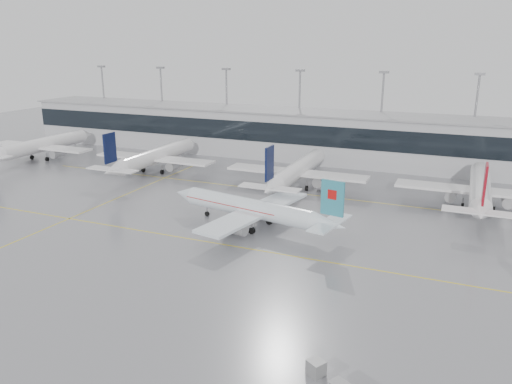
% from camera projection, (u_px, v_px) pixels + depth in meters
% --- Properties ---
extents(ground, '(320.00, 320.00, 0.00)m').
position_uv_depth(ground, '(225.00, 245.00, 74.86)').
color(ground, gray).
rests_on(ground, ground).
extents(taxi_line_main, '(120.00, 0.25, 0.01)m').
position_uv_depth(taxi_line_main, '(225.00, 245.00, 74.86)').
color(taxi_line_main, yellow).
rests_on(taxi_line_main, ground).
extents(taxi_line_north, '(120.00, 0.25, 0.01)m').
position_uv_depth(taxi_line_north, '(291.00, 192.00, 101.34)').
color(taxi_line_north, yellow).
rests_on(taxi_line_north, ground).
extents(taxi_line_cross, '(0.25, 60.00, 0.01)m').
position_uv_depth(taxi_line_cross, '(124.00, 195.00, 99.36)').
color(taxi_line_cross, yellow).
rests_on(taxi_line_cross, ground).
extents(terminal, '(180.00, 15.00, 12.00)m').
position_uv_depth(terminal, '(332.00, 138.00, 127.88)').
color(terminal, '#A9AAAD').
rests_on(terminal, ground).
extents(terminal_glass, '(180.00, 0.20, 5.00)m').
position_uv_depth(terminal_glass, '(324.00, 137.00, 120.80)').
color(terminal_glass, black).
rests_on(terminal_glass, ground).
extents(terminal_roof, '(182.00, 16.00, 0.40)m').
position_uv_depth(terminal_roof, '(333.00, 113.00, 126.13)').
color(terminal_roof, gray).
rests_on(terminal_roof, ground).
extents(light_masts, '(156.40, 1.00, 22.60)m').
position_uv_depth(light_masts, '(339.00, 106.00, 131.10)').
color(light_masts, gray).
rests_on(light_masts, ground).
extents(air_canada_jet, '(33.17, 26.05, 10.11)m').
position_uv_depth(air_canada_jet, '(255.00, 209.00, 80.94)').
color(air_canada_jet, white).
rests_on(air_canada_jet, ground).
extents(parked_jet_a, '(29.64, 36.96, 11.72)m').
position_uv_depth(parked_jet_a, '(42.00, 145.00, 129.81)').
color(parked_jet_a, white).
rests_on(parked_jet_a, ground).
extents(parked_jet_b, '(29.64, 36.96, 11.72)m').
position_uv_depth(parked_jet_b, '(155.00, 157.00, 116.68)').
color(parked_jet_b, white).
rests_on(parked_jet_b, ground).
extents(parked_jet_c, '(29.64, 36.96, 11.72)m').
position_uv_depth(parked_jet_c, '(297.00, 171.00, 103.54)').
color(parked_jet_c, white).
rests_on(parked_jet_c, ground).
extents(parked_jet_d, '(29.64, 36.96, 11.72)m').
position_uv_depth(parked_jet_d, '(480.00, 189.00, 90.41)').
color(parked_jet_d, white).
rests_on(parked_jet_d, ground).
extents(gse_unit, '(1.93, 1.89, 1.44)m').
position_uv_depth(gse_unit, '(316.00, 368.00, 45.14)').
color(gse_unit, gray).
rests_on(gse_unit, ground).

